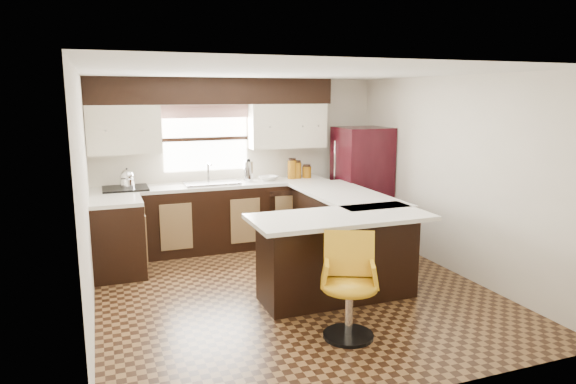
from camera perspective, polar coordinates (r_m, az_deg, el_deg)
name	(u,v)px	position (r m, az deg, el deg)	size (l,w,h in m)	color
floor	(293,291)	(5.88, 0.58, -10.92)	(4.40, 4.40, 0.00)	#49301A
ceiling	(294,72)	(5.47, 0.63, 13.15)	(4.40, 4.40, 0.00)	silver
wall_back	(240,161)	(7.62, -5.38, 3.40)	(4.40, 4.40, 0.00)	beige
wall_front	(408,239)	(3.63, 13.24, -5.08)	(4.40, 4.40, 0.00)	beige
wall_left	(85,200)	(5.19, -21.59, -0.81)	(4.40, 4.40, 0.00)	beige
wall_right	(453,175)	(6.59, 17.90, 1.76)	(4.40, 4.40, 0.00)	beige
base_cab_back	(216,218)	(7.36, -8.04, -2.86)	(3.30, 0.60, 0.90)	black
base_cab_left	(118,239)	(6.58, -18.38, -4.98)	(0.60, 0.70, 0.90)	black
counter_back	(215,185)	(7.27, -8.14, 0.76)	(3.30, 0.60, 0.04)	silver
counter_left	(115,201)	(6.47, -18.62, -0.94)	(0.60, 0.70, 0.04)	silver
soffit	(214,91)	(7.29, -8.24, 11.04)	(3.40, 0.35, 0.36)	black
upper_cab_left	(124,129)	(7.14, -17.80, 6.63)	(0.94, 0.35, 0.64)	beige
upper_cab_right	(287,126)	(7.61, -0.11, 7.37)	(1.14, 0.35, 0.64)	beige
window_pane	(206,139)	(7.45, -9.12, 5.85)	(1.20, 0.02, 0.90)	white
valance	(206,111)	(7.39, -9.15, 8.84)	(1.30, 0.06, 0.18)	#D19B93
sink	(211,183)	(7.23, -8.50, 1.00)	(0.75, 0.45, 0.03)	#B2B2B7
dishwasher	(289,218)	(7.38, 0.06, -2.89)	(0.58, 0.03, 0.78)	black
cooktop	(125,188)	(7.09, -17.63, 0.39)	(0.58, 0.50, 0.03)	black
peninsula_long	(341,231)	(6.63, 5.93, -4.35)	(0.60, 1.95, 0.90)	black
peninsula_return	(338,258)	(5.57, 5.53, -7.32)	(1.65, 0.60, 0.90)	black
counter_pen_long	(345,195)	(6.54, 6.40, -0.31)	(0.84, 1.95, 0.04)	silver
counter_pen_return	(340,217)	(5.35, 5.85, -2.80)	(1.89, 0.84, 0.04)	silver
refrigerator	(361,184)	(7.76, 8.17, 0.86)	(0.73, 0.70, 1.70)	black
bar_chair	(349,288)	(4.70, 6.84, -10.52)	(0.51, 0.51, 0.95)	gold
kettle	(127,178)	(7.07, -17.44, 1.53)	(0.19, 0.19, 0.26)	silver
percolator	(248,171)	(7.36, -4.43, 2.29)	(0.13, 0.13, 0.29)	silver
mixing_bowl	(269,178)	(7.46, -2.18, 1.55)	(0.26, 0.26, 0.06)	white
canister_large	(292,170)	(7.59, 0.45, 2.52)	(0.13, 0.13, 0.27)	#7F4D0B
canister_med	(297,170)	(7.62, 1.03, 2.41)	(0.12, 0.12, 0.24)	#7F4D0B
canister_small	(307,172)	(7.69, 2.09, 2.22)	(0.13, 0.13, 0.17)	#7F4D0B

